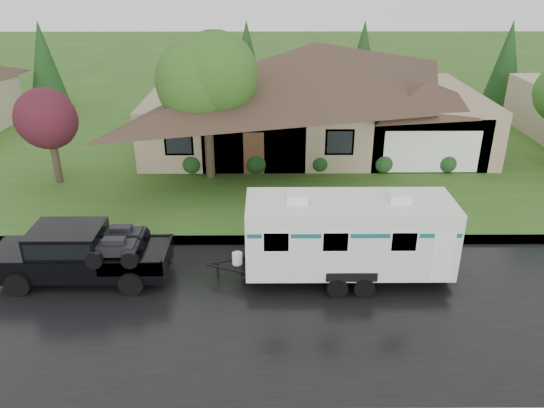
{
  "coord_description": "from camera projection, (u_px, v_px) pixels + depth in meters",
  "views": [
    {
      "loc": [
        -0.51,
        -15.37,
        9.6
      ],
      "look_at": [
        -0.4,
        2.0,
        1.68
      ],
      "focal_mm": 35.0,
      "sensor_mm": 36.0,
      "label": 1
    }
  ],
  "objects": [
    {
      "name": "shrub_row",
      "position": [
        320.0,
        162.0,
        26.18
      ],
      "size": [
        13.6,
        1.0,
        1.0
      ],
      "color": "#143814",
      "rests_on": "lawn"
    },
    {
      "name": "travel_trailer",
      "position": [
        348.0,
        234.0,
        17.06
      ],
      "size": [
        6.94,
        2.44,
        3.11
      ],
      "color": "silver",
      "rests_on": "ground"
    },
    {
      "name": "ground",
      "position": [
        284.0,
        273.0,
        17.97
      ],
      "size": [
        140.0,
        140.0,
        0.0
      ],
      "primitive_type": "plane",
      "color": "#2D561B",
      "rests_on": "ground"
    },
    {
      "name": "road",
      "position": [
        286.0,
        308.0,
        16.15
      ],
      "size": [
        140.0,
        8.0,
        0.01
      ],
      "primitive_type": "cube",
      "color": "black",
      "rests_on": "ground"
    },
    {
      "name": "curb",
      "position": [
        283.0,
        240.0,
        19.99
      ],
      "size": [
        140.0,
        0.5,
        0.15
      ],
      "primitive_type": "cube",
      "color": "gray",
      "rests_on": "ground"
    },
    {
      "name": "house_main",
      "position": [
        320.0,
        83.0,
        29.09
      ],
      "size": [
        19.44,
        10.8,
        6.9
      ],
      "color": "gray",
      "rests_on": "lawn"
    },
    {
      "name": "lawn",
      "position": [
        277.0,
        138.0,
        31.59
      ],
      "size": [
        140.0,
        26.0,
        0.15
      ],
      "primitive_type": "cube",
      "color": "#2D561B",
      "rests_on": "ground"
    },
    {
      "name": "pickup_truck",
      "position": [
        78.0,
        252.0,
        17.28
      ],
      "size": [
        5.63,
        2.14,
        1.88
      ],
      "color": "black",
      "rests_on": "ground"
    },
    {
      "name": "tree_left_green",
      "position": [
        206.0,
        82.0,
        23.8
      ],
      "size": [
        3.97,
        3.97,
        6.58
      ],
      "color": "#382B1E",
      "rests_on": "lawn"
    },
    {
      "name": "tree_red",
      "position": [
        48.0,
        117.0,
        23.82
      ],
      "size": [
        2.73,
        2.73,
        4.52
      ],
      "color": "#382B1E",
      "rests_on": "lawn"
    }
  ]
}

